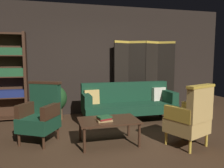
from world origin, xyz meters
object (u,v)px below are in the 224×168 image
velvet_couch (128,102)px  book_red_leather (104,119)px  folding_screen (144,76)px  armchair_wing_left (41,114)px  bookshelf (6,75)px  book_green_cloth (104,117)px  armchair_gilt_accent (190,117)px  potted_plant (56,100)px  coffee_table (109,122)px  book_tan_leather (104,120)px

velvet_couch → book_red_leather: size_ratio=10.58×
folding_screen → armchair_wing_left: (-2.59, -1.59, -0.50)m
bookshelf → book_green_cloth: size_ratio=9.32×
armchair_gilt_accent → potted_plant: 3.08m
armchair_gilt_accent → armchair_wing_left: 2.53m
velvet_couch → book_red_leather: bearing=-122.7°
coffee_table → book_green_cloth: (-0.09, -0.07, 0.12)m
armchair_wing_left → book_tan_leather: bearing=-25.3°
folding_screen → book_tan_leather: 2.65m
potted_plant → book_tan_leather: bearing=-68.3°
folding_screen → armchair_gilt_accent: folding_screen is taller
folding_screen → book_red_leather: bearing=-127.0°
folding_screen → book_tan_leather: (-1.56, -2.07, -0.55)m
coffee_table → armchair_gilt_accent: (1.26, -0.45, 0.12)m
book_tan_leather → velvet_couch: bearing=57.3°
folding_screen → velvet_couch: (-0.70, -0.73, -0.53)m
coffee_table → book_tan_leather: (-0.09, -0.07, 0.06)m
velvet_couch → book_tan_leather: size_ratio=8.69×
bookshelf → armchair_gilt_accent: bearing=-37.7°
book_red_leather → book_tan_leather: bearing=0.0°
velvet_couch → book_tan_leather: bearing=-122.7°
velvet_couch → armchair_gilt_accent: armchair_gilt_accent is taller
folding_screen → velvet_couch: bearing=-133.8°
velvet_couch → book_red_leather: velvet_couch is taller
velvet_couch → coffee_table: (-0.77, -1.27, -0.08)m
bookshelf → book_red_leather: size_ratio=10.23×
coffee_table → book_green_cloth: book_green_cloth is taller
bookshelf → book_green_cloth: bearing=-48.6°
coffee_table → potted_plant: size_ratio=1.25×
velvet_couch → armchair_wing_left: 2.07m
armchair_gilt_accent → book_red_leather: size_ratio=5.19×
armchair_wing_left → book_red_leather: 1.13m
potted_plant → book_red_leather: 2.02m
coffee_table → armchair_wing_left: (-1.11, 0.42, 0.12)m
book_tan_leather → book_red_leather: book_red_leather is taller
folding_screen → bookshelf: bookshelf is taller
armchair_wing_left → book_tan_leather: 1.13m
bookshelf → velvet_couch: size_ratio=0.97×
armchair_gilt_accent → bookshelf: bearing=142.3°
bookshelf → armchair_gilt_accent: bookshelf is taller
folding_screen → potted_plant: bearing=-175.1°
potted_plant → book_green_cloth: potted_plant is taller
armchair_wing_left → book_red_leather: (1.02, -0.48, -0.03)m
folding_screen → potted_plant: 2.38m
coffee_table → book_red_leather: book_red_leather is taller
velvet_couch → book_green_cloth: velvet_couch is taller
folding_screen → book_green_cloth: (-1.56, -2.07, -0.50)m
book_red_leather → book_green_cloth: size_ratio=0.91×
book_red_leather → coffee_table: bearing=36.9°
bookshelf → folding_screen: bearing=-0.2°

